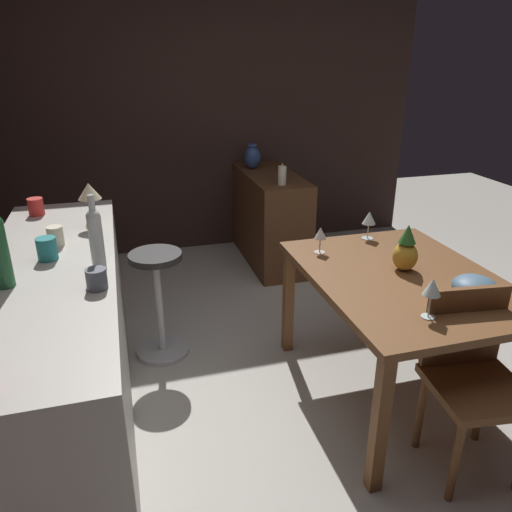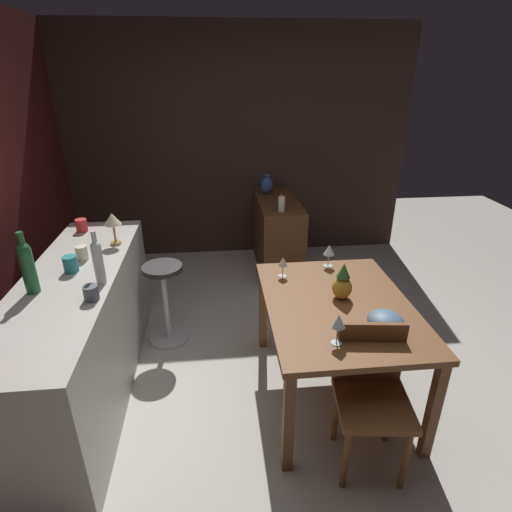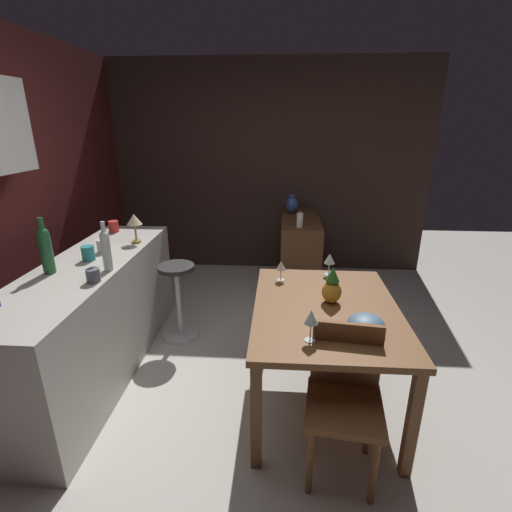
# 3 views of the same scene
# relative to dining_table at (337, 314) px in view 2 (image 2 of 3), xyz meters

# --- Properties ---
(ground_plane) EXTENTS (9.00, 9.00, 0.00)m
(ground_plane) POSITION_rel_dining_table_xyz_m (0.09, 0.37, -0.66)
(ground_plane) COLOR #B7B2A8
(wall_side_right) EXTENTS (0.10, 4.40, 2.60)m
(wall_side_right) POSITION_rel_dining_table_xyz_m (2.64, 0.67, 0.64)
(wall_side_right) COLOR #33231E
(wall_side_right) RESTS_ON ground_plane
(dining_table) EXTENTS (1.26, 0.94, 0.74)m
(dining_table) POSITION_rel_dining_table_xyz_m (0.00, 0.00, 0.00)
(dining_table) COLOR brown
(dining_table) RESTS_ON ground_plane
(kitchen_counter) EXTENTS (2.10, 0.60, 0.90)m
(kitchen_counter) POSITION_rel_dining_table_xyz_m (0.24, 1.73, -0.21)
(kitchen_counter) COLOR #B2ADA3
(kitchen_counter) RESTS_ON ground_plane
(sideboard_cabinet) EXTENTS (1.10, 0.44, 0.82)m
(sideboard_cabinet) POSITION_rel_dining_table_xyz_m (2.05, 0.08, -0.25)
(sideboard_cabinet) COLOR #56351E
(sideboard_cabinet) RESTS_ON ground_plane
(chair_near_window) EXTENTS (0.45, 0.45, 0.85)m
(chair_near_window) POSITION_rel_dining_table_xyz_m (-0.53, -0.06, -0.18)
(chair_near_window) COLOR brown
(chair_near_window) RESTS_ON ground_plane
(bar_stool) EXTENTS (0.34, 0.34, 0.70)m
(bar_stool) POSITION_rel_dining_table_xyz_m (0.76, 1.21, -0.28)
(bar_stool) COLOR #262323
(bar_stool) RESTS_ON ground_plane
(wine_glass_left) EXTENTS (0.08, 0.08, 0.19)m
(wine_glass_left) POSITION_rel_dining_table_xyz_m (-0.42, 0.13, 0.23)
(wine_glass_left) COLOR silver
(wine_glass_left) RESTS_ON dining_table
(wine_glass_right) EXTENTS (0.07, 0.07, 0.15)m
(wine_glass_right) POSITION_rel_dining_table_xyz_m (0.41, 0.30, 0.20)
(wine_glass_right) COLOR silver
(wine_glass_right) RESTS_ON dining_table
(wine_glass_center) EXTENTS (0.08, 0.08, 0.17)m
(wine_glass_center) POSITION_rel_dining_table_xyz_m (0.54, -0.08, 0.21)
(wine_glass_center) COLOR silver
(wine_glass_center) RESTS_ON dining_table
(pineapple_centerpiece) EXTENTS (0.13, 0.13, 0.25)m
(pineapple_centerpiece) POSITION_rel_dining_table_xyz_m (0.06, -0.04, 0.19)
(pineapple_centerpiece) COLOR gold
(pineapple_centerpiece) RESTS_ON dining_table
(fruit_bowl) EXTENTS (0.21, 0.21, 0.10)m
(fruit_bowl) POSITION_rel_dining_table_xyz_m (-0.30, -0.19, 0.13)
(fruit_bowl) COLOR slate
(fruit_bowl) RESTS_ON dining_table
(wine_bottle_green) EXTENTS (0.08, 0.08, 0.39)m
(wine_bottle_green) POSITION_rel_dining_table_xyz_m (0.06, 1.88, 0.42)
(wine_bottle_green) COLOR #1E592D
(wine_bottle_green) RESTS_ON kitchen_counter
(wine_bottle_clear) EXTENTS (0.06, 0.06, 0.35)m
(wine_bottle_clear) POSITION_rel_dining_table_xyz_m (0.13, 1.50, 0.40)
(wine_bottle_clear) COLOR silver
(wine_bottle_clear) RESTS_ON kitchen_counter
(cup_slate) EXTENTS (0.12, 0.09, 0.09)m
(cup_slate) POSITION_rel_dining_table_xyz_m (-0.07, 1.50, 0.29)
(cup_slate) COLOR #515660
(cup_slate) RESTS_ON kitchen_counter
(cup_teal) EXTENTS (0.13, 0.09, 0.11)m
(cup_teal) POSITION_rel_dining_table_xyz_m (0.32, 1.73, 0.30)
(cup_teal) COLOR teal
(cup_teal) RESTS_ON kitchen_counter
(cup_red) EXTENTS (0.13, 0.09, 0.10)m
(cup_red) POSITION_rel_dining_table_xyz_m (1.08, 1.87, 0.30)
(cup_red) COLOR red
(cup_red) RESTS_ON kitchen_counter
(cup_cream) EXTENTS (0.11, 0.08, 0.10)m
(cup_cream) POSITION_rel_dining_table_xyz_m (0.50, 1.71, 0.30)
(cup_cream) COLOR beige
(cup_cream) RESTS_ON kitchen_counter
(counter_lamp) EXTENTS (0.13, 0.13, 0.25)m
(counter_lamp) POSITION_rel_dining_table_xyz_m (0.76, 1.54, 0.43)
(counter_lamp) COLOR #A58447
(counter_lamp) RESTS_ON kitchen_counter
(pillar_candle_tall) EXTENTS (0.07, 0.07, 0.18)m
(pillar_candle_tall) POSITION_rel_dining_table_xyz_m (1.66, 0.11, 0.24)
(pillar_candle_tall) COLOR white
(pillar_candle_tall) RESTS_ON sideboard_cabinet
(vase_ceramic_blue) EXTENTS (0.14, 0.14, 0.23)m
(vase_ceramic_blue) POSITION_rel_dining_table_xyz_m (2.29, 0.18, 0.27)
(vase_ceramic_blue) COLOR #334C8C
(vase_ceramic_blue) RESTS_ON sideboard_cabinet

